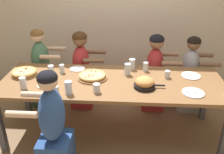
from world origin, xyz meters
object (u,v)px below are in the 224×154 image
drinking_glass_e (51,70)px  drinking_glass_a (23,83)px  pizza_board_main (92,76)px  diner_far_midright (154,75)px  diner_far_midleft (82,73)px  empty_plate_b (77,69)px  pizza_board_second (24,73)px  empty_plate_c (193,93)px  skillet_bowl (145,83)px  cocktail_glass_blue (167,75)px  empty_plate_d (191,76)px  diner_near_midleft (54,130)px  drinking_glass_d (97,89)px  drinking_glass_h (69,88)px  drinking_glass_c (56,92)px  drinking_glass_i (146,67)px  drinking_glass_f (132,65)px  drinking_glass_b (128,69)px  diner_far_right (189,77)px  drinking_glass_g (62,69)px  empty_plate_a (47,85)px  diner_far_left (42,72)px

drinking_glass_e → drinking_glass_a: bearing=-118.5°
pizza_board_main → diner_far_midright: size_ratio=0.32×
diner_far_midleft → drinking_glass_a: bearing=-26.9°
empty_plate_b → diner_far_midright: (1.04, 0.38, -0.24)m
pizza_board_second → empty_plate_c: (1.97, -0.33, -0.03)m
skillet_bowl → empty_plate_c: bearing=-10.7°
cocktail_glass_blue → drinking_glass_a: bearing=-166.8°
empty_plate_b → drinking_glass_a: drinking_glass_a is taller
pizza_board_second → empty_plate_c: 2.00m
empty_plate_d → diner_far_midright: size_ratio=0.20×
diner_far_midright → diner_near_midleft: size_ratio=0.96×
drinking_glass_d → drinking_glass_h: drinking_glass_h is taller
drinking_glass_d → drinking_glass_c: bearing=-167.6°
drinking_glass_e → empty_plate_d: bearing=2.1°
drinking_glass_a → drinking_glass_c: size_ratio=1.26×
empty_plate_c → diner_far_midleft: size_ratio=0.21×
pizza_board_second → drinking_glass_i: 1.51m
cocktail_glass_blue → drinking_glass_h: 1.19m
pizza_board_second → diner_near_midleft: diner_near_midleft is taller
skillet_bowl → drinking_glass_f: (-0.14, 0.49, 0.01)m
empty_plate_d → diner_far_midright: (-0.38, 0.49, -0.24)m
skillet_bowl → cocktail_glass_blue: skillet_bowl is taller
drinking_glass_b → drinking_glass_f: 0.18m
drinking_glass_d → diner_near_midleft: diner_near_midleft is taller
diner_far_right → diner_far_midright: bearing=-90.0°
cocktail_glass_blue → diner_far_midright: bearing=98.8°
drinking_glass_b → drinking_glass_g: size_ratio=1.32×
drinking_glass_d → diner_far_midleft: 1.05m
diner_far_right → drinking_glass_i: bearing=-60.3°
empty_plate_a → empty_plate_d: (1.69, 0.34, -0.00)m
cocktail_glass_blue → drinking_glass_f: 0.48m
drinking_glass_e → empty_plate_b: bearing=31.9°
empty_plate_a → diner_far_left: 0.93m
drinking_glass_e → drinking_glass_i: 1.18m
pizza_board_second → drinking_glass_b: 1.27m
drinking_glass_d → drinking_glass_e: bearing=146.5°
empty_plate_d → drinking_glass_h: (-1.39, -0.52, 0.06)m
pizza_board_main → empty_plate_b: 0.34m
diner_far_midleft → empty_plate_a: bearing=-16.4°
empty_plate_a → drinking_glass_g: drinking_glass_g is taller
pizza_board_main → drinking_glass_g: 0.42m
empty_plate_a → empty_plate_b: (0.26, 0.46, 0.00)m
empty_plate_b → diner_far_midleft: (-0.02, 0.38, -0.23)m
drinking_glass_a → drinking_glass_c: 0.41m
pizza_board_main → drinking_glass_e: 0.52m
drinking_glass_c → drinking_glass_f: drinking_glass_f is taller
pizza_board_second → drinking_glass_i: (1.49, 0.21, 0.03)m
pizza_board_second → drinking_glass_d: bearing=-21.5°
diner_far_midright → cocktail_glass_blue: bearing=8.8°
empty_plate_d → diner_far_midright: 0.67m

